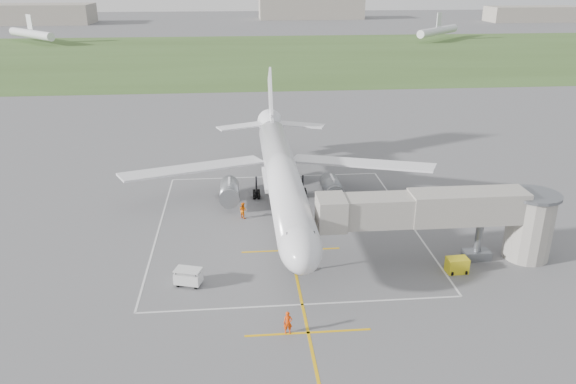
{
  "coord_description": "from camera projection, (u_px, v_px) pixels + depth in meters",
  "views": [
    {
      "loc": [
        -4.99,
        -60.56,
        26.5
      ],
      "look_at": [
        0.27,
        -4.0,
        4.0
      ],
      "focal_mm": 35.0,
      "sensor_mm": 36.0,
      "label": 1
    }
  ],
  "objects": [
    {
      "name": "grass_strip",
      "position": [
        250.0,
        56.0,
        186.59
      ],
      "size": [
        700.0,
        120.0,
        0.02
      ],
      "primitive_type": "cube",
      "color": "#3A5425",
      "rests_on": "ground"
    },
    {
      "name": "apron_markings",
      "position": [
        287.0,
        232.0,
        60.86
      ],
      "size": [
        28.2,
        60.0,
        0.01
      ],
      "color": "#E0A60D",
      "rests_on": "ground"
    },
    {
      "name": "jet_bridge",
      "position": [
        459.0,
        216.0,
        53.35
      ],
      "size": [
        23.4,
        5.0,
        7.2
      ],
      "color": "gray",
      "rests_on": "ground"
    },
    {
      "name": "airliner",
      "position": [
        282.0,
        174.0,
        65.32
      ],
      "size": [
        38.93,
        46.75,
        13.52
      ],
      "color": "silver",
      "rests_on": "ground"
    },
    {
      "name": "ramp_worker_nose",
      "position": [
        288.0,
        323.0,
        43.63
      ],
      "size": [
        0.73,
        0.51,
        1.91
      ],
      "primitive_type": "imported",
      "rotation": [
        0.0,
        0.0,
        -0.08
      ],
      "color": "red",
      "rests_on": "ground"
    },
    {
      "name": "ground",
      "position": [
        283.0,
        211.0,
        66.25
      ],
      "size": [
        700.0,
        700.0,
        0.0
      ],
      "primitive_type": "plane",
      "color": "#525254",
      "rests_on": "ground"
    },
    {
      "name": "gpu_unit",
      "position": [
        457.0,
        265.0,
        52.62
      ],
      "size": [
        2.01,
        1.47,
        1.47
      ],
      "rotation": [
        0.0,
        0.0,
        0.05
      ],
      "color": "gold",
      "rests_on": "ground"
    },
    {
      "name": "distant_aircraft",
      "position": [
        239.0,
        32.0,
        222.5
      ],
      "size": [
        185.29,
        29.36,
        8.85
      ],
      "color": "silver",
      "rests_on": "ground"
    },
    {
      "name": "baggage_cart",
      "position": [
        188.0,
        277.0,
        50.38
      ],
      "size": [
        2.64,
        2.02,
        1.62
      ],
      "rotation": [
        0.0,
        0.0,
        -0.3
      ],
      "color": "silver",
      "rests_on": "ground"
    },
    {
      "name": "ramp_worker_wing",
      "position": [
        243.0,
        210.0,
        64.13
      ],
      "size": [
        1.15,
        1.17,
        1.9
      ],
      "primitive_type": "imported",
      "rotation": [
        0.0,
        0.0,
        2.3
      ],
      "color": "orange",
      "rests_on": "ground"
    },
    {
      "name": "distant_hangars",
      "position": [
        213.0,
        12.0,
        308.46
      ],
      "size": [
        345.0,
        49.0,
        12.0
      ],
      "color": "gray",
      "rests_on": "ground"
    }
  ]
}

